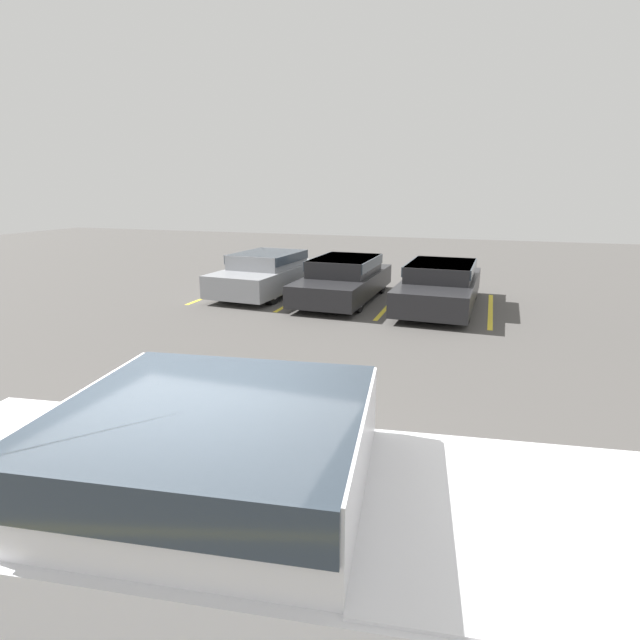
{
  "coord_description": "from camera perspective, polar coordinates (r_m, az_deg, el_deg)",
  "views": [
    {
      "loc": [
        2.28,
        -3.16,
        3.11
      ],
      "look_at": [
        -0.27,
        4.42,
        1.0
      ],
      "focal_mm": 28.0,
      "sensor_mm": 36.0,
      "label": 1
    }
  ],
  "objects": [
    {
      "name": "ground_plane",
      "position": [
        4.99,
        -14.67,
        -24.35
      ],
      "size": [
        60.0,
        60.0,
        0.0
      ],
      "primitive_type": "plane",
      "color": "#4C4947"
    },
    {
      "name": "stall_stripe_a",
      "position": [
        15.96,
        -11.02,
        3.28
      ],
      "size": [
        0.12,
        4.09,
        0.01
      ],
      "primitive_type": "cube",
      "color": "yellow",
      "rests_on": "ground_plane"
    },
    {
      "name": "stall_stripe_b",
      "position": [
        14.84,
        -2.04,
        2.69
      ],
      "size": [
        0.12,
        4.09,
        0.01
      ],
      "primitive_type": "cube",
      "color": "yellow",
      "rests_on": "ground_plane"
    },
    {
      "name": "stall_stripe_c",
      "position": [
        14.15,
        8.1,
        1.95
      ],
      "size": [
        0.12,
        4.09,
        0.01
      ],
      "primitive_type": "cube",
      "color": "yellow",
      "rests_on": "ground_plane"
    },
    {
      "name": "stall_stripe_d",
      "position": [
        13.93,
        18.9,
        1.08
      ],
      "size": [
        0.12,
        4.09,
        0.01
      ],
      "primitive_type": "cube",
      "color": "yellow",
      "rests_on": "ground_plane"
    },
    {
      "name": "pickup_truck",
      "position": [
        3.63,
        -6.82,
        -22.89
      ],
      "size": [
        5.65,
        2.68,
        1.79
      ],
      "rotation": [
        0.0,
        0.0,
        0.14
      ],
      "color": "silver",
      "rests_on": "ground_plane"
    },
    {
      "name": "parked_sedan_a",
      "position": [
        15.29,
        -6.04,
        5.5
      ],
      "size": [
        2.11,
        4.39,
        1.25
      ],
      "rotation": [
        0.0,
        0.0,
        -1.63
      ],
      "color": "gray",
      "rests_on": "ground_plane"
    },
    {
      "name": "parked_sedan_b",
      "position": [
        14.35,
        2.79,
        4.89
      ],
      "size": [
        1.88,
        4.62,
        1.21
      ],
      "rotation": [
        0.0,
        0.0,
        -1.59
      ],
      "color": "#232326",
      "rests_on": "ground_plane"
    },
    {
      "name": "parked_sedan_c",
      "position": [
        13.79,
        13.56,
        4.06
      ],
      "size": [
        1.96,
        4.73,
        1.2
      ],
      "rotation": [
        0.0,
        0.0,
        -1.6
      ],
      "color": "#232326",
      "rests_on": "ground_plane"
    }
  ]
}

